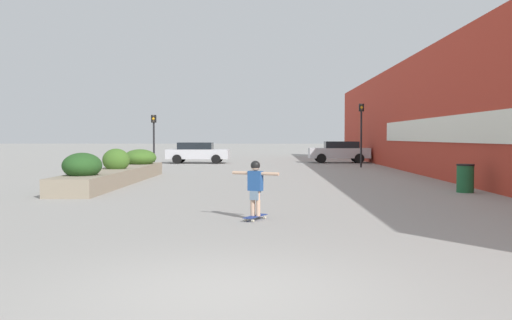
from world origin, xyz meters
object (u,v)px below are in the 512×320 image
skateboarder (255,182)px  traffic_light_right (361,124)px  car_leftmost (339,151)px  car_center_right (198,152)px  car_center_left (480,151)px  traffic_light_left (154,131)px  trash_bin (465,178)px  skateboard (255,217)px

skateboarder → traffic_light_right: 22.32m
car_leftmost → car_center_right: 9.88m
car_center_left → traffic_light_right: traffic_light_right is taller
skateboarder → car_center_right: size_ratio=0.28×
car_leftmost → traffic_light_left: size_ratio=1.35×
trash_bin → traffic_light_right: size_ratio=0.24×
skateboard → car_leftmost: car_leftmost is taller
car_center_left → car_leftmost: bearing=-85.8°
trash_bin → traffic_light_left: size_ratio=0.30×
car_leftmost → skateboard: bearing=169.2°
car_center_left → trash_bin: bearing=-21.4°
trash_bin → car_center_left: (8.65, 22.11, 0.33)m
skateboarder → car_center_right: (-4.56, 26.66, -0.05)m
traffic_light_right → car_center_right: bearing=153.4°
traffic_light_left → trash_bin: bearing=-48.9°
car_center_right → traffic_light_right: traffic_light_right is taller
trash_bin → car_leftmost: size_ratio=0.22×
skateboard → car_center_left: 32.26m
traffic_light_left → traffic_light_right: traffic_light_right is taller
car_center_right → trash_bin: bearing=28.8°
traffic_light_left → car_center_right: bearing=70.0°
trash_bin → car_center_right: 23.27m
traffic_light_left → skateboard: bearing=-73.1°
skateboard → trash_bin: bearing=69.9°
trash_bin → car_leftmost: car_leftmost is taller
skateboard → skateboarder: skateboarder is taller
trash_bin → car_center_left: size_ratio=0.20×
skateboarder → trash_bin: size_ratio=1.30×
trash_bin → traffic_light_left: traffic_light_left is taller
car_center_right → traffic_light_left: bearing=-20.0°
car_leftmost → traffic_light_right: (0.51, -6.16, 1.74)m
skateboard → traffic_light_right: (5.77, 21.49, 2.47)m
skateboard → car_center_right: (-4.56, 26.66, 0.69)m
car_leftmost → car_center_left: (10.05, 0.73, 0.00)m
skateboarder → car_leftmost: bearing=105.8°
car_center_left → traffic_light_right: 11.90m
car_center_left → traffic_light_right: (-9.54, -6.89, 1.74)m
car_leftmost → car_center_left: car_center_left is taller
car_center_right → car_center_left: bearing=95.0°
car_center_left → traffic_light_left: 22.95m
car_center_right → traffic_light_right: (10.33, -5.17, 1.78)m
skateboard → car_leftmost: (5.27, 27.65, 0.73)m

